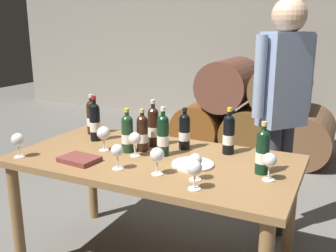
{
  "coord_description": "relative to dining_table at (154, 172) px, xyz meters",
  "views": [
    {
      "loc": [
        1.03,
        -1.95,
        1.53
      ],
      "look_at": [
        0.0,
        0.2,
        0.91
      ],
      "focal_mm": 41.07,
      "sensor_mm": 36.0,
      "label": 1
    }
  ],
  "objects": [
    {
      "name": "wine_bottle_4",
      "position": [
        -0.2,
        0.03,
        0.21
      ],
      "size": [
        0.07,
        0.07,
        0.28
      ],
      "color": "#19381E",
      "rests_on": "dining_table"
    },
    {
      "name": "wine_glass_7",
      "position": [
        -0.09,
        -0.26,
        0.19
      ],
      "size": [
        0.07,
        0.07,
        0.14
      ],
      "color": "white",
      "rests_on": "dining_table"
    },
    {
      "name": "wine_glass_4",
      "position": [
        -0.11,
        -0.03,
        0.2
      ],
      "size": [
        0.08,
        0.08,
        0.15
      ],
      "color": "white",
      "rests_on": "dining_table"
    },
    {
      "name": "tasting_notebook",
      "position": [
        -0.36,
        -0.25,
        0.11
      ],
      "size": [
        0.24,
        0.18,
        0.03
      ],
      "primitive_type": "cube",
      "rotation": [
        0.0,
        0.0,
        -0.1
      ],
      "color": "brown",
      "rests_on": "dining_table"
    },
    {
      "name": "wine_bottle_7",
      "position": [
        -0.66,
        0.27,
        0.22
      ],
      "size": [
        0.07,
        0.07,
        0.29
      ],
      "color": "black",
      "rests_on": "dining_table"
    },
    {
      "name": "sommelier_presenting",
      "position": [
        0.62,
        0.75,
        0.37
      ],
      "size": [
        0.34,
        0.4,
        1.72
      ],
      "color": "#383842",
      "rests_on": "ground_plane"
    },
    {
      "name": "wine_glass_1",
      "position": [
        0.36,
        -0.22,
        0.19
      ],
      "size": [
        0.07,
        0.07,
        0.14
      ],
      "color": "white",
      "rests_on": "dining_table"
    },
    {
      "name": "dining_table",
      "position": [
        0.0,
        0.0,
        0.0
      ],
      "size": [
        1.7,
        0.9,
        0.76
      ],
      "color": "olive",
      "rests_on": "ground_plane"
    },
    {
      "name": "wine_glass_3",
      "position": [
        0.7,
        -0.06,
        0.2
      ],
      "size": [
        0.07,
        0.07,
        0.15
      ],
      "color": "white",
      "rests_on": "dining_table"
    },
    {
      "name": "wine_bottle_1",
      "position": [
        -0.11,
        0.21,
        0.22
      ],
      "size": [
        0.07,
        0.07,
        0.31
      ],
      "color": "black",
      "rests_on": "dining_table"
    },
    {
      "name": "wine_bottle_5",
      "position": [
        0.38,
        0.27,
        0.22
      ],
      "size": [
        0.07,
        0.07,
        0.29
      ],
      "color": "black",
      "rests_on": "dining_table"
    },
    {
      "name": "wine_glass_2",
      "position": [
        -0.35,
        -0.02,
        0.2
      ],
      "size": [
        0.09,
        0.09,
        0.16
      ],
      "color": "white",
      "rests_on": "dining_table"
    },
    {
      "name": "cellar_back_wall",
      "position": [
        0.0,
        4.2,
        0.73
      ],
      "size": [
        10.0,
        0.24,
        2.8
      ],
      "primitive_type": "cube",
      "color": "gray",
      "rests_on": "ground_plane"
    },
    {
      "name": "serving_plate",
      "position": [
        0.26,
        -0.03,
        0.1
      ],
      "size": [
        0.24,
        0.24,
        0.01
      ],
      "primitive_type": "cylinder",
      "color": "white",
      "rests_on": "dining_table"
    },
    {
      "name": "barrel_stack",
      "position": [
        0.0,
        2.6,
        -0.15
      ],
      "size": [
        1.86,
        0.9,
        1.15
      ],
      "color": "brown",
      "rests_on": "ground_plane"
    },
    {
      "name": "wine_glass_0",
      "position": [
        0.4,
        -0.33,
        0.2
      ],
      "size": [
        0.07,
        0.07,
        0.15
      ],
      "color": "white",
      "rests_on": "dining_table"
    },
    {
      "name": "wine_bottle_2",
      "position": [
        0.64,
        0.02,
        0.22
      ],
      "size": [
        0.07,
        0.07,
        0.29
      ],
      "color": "black",
      "rests_on": "dining_table"
    },
    {
      "name": "wine_bottle_0",
      "position": [
        -0.53,
        0.15,
        0.23
      ],
      "size": [
        0.07,
        0.07,
        0.31
      ],
      "color": "black",
      "rests_on": "dining_table"
    },
    {
      "name": "wine_bottle_8",
      "position": [
        0.1,
        0.24,
        0.21
      ],
      "size": [
        0.07,
        0.07,
        0.27
      ],
      "color": "black",
      "rests_on": "dining_table"
    },
    {
      "name": "wine_bottle_6",
      "position": [
        -0.13,
        0.09,
        0.21
      ],
      "size": [
        0.07,
        0.07,
        0.27
      ],
      "color": "black",
      "rests_on": "dining_table"
    },
    {
      "name": "wine_bottle_3",
      "position": [
        0.03,
        0.06,
        0.22
      ],
      "size": [
        0.07,
        0.07,
        0.3
      ],
      "color": "black",
      "rests_on": "dining_table"
    },
    {
      "name": "wine_glass_5",
      "position": [
        -0.74,
        -0.35,
        0.2
      ],
      "size": [
        0.08,
        0.08,
        0.15
      ],
      "color": "white",
      "rests_on": "dining_table"
    },
    {
      "name": "wine_glass_6",
      "position": [
        0.14,
        -0.23,
        0.2
      ],
      "size": [
        0.08,
        0.08,
        0.15
      ],
      "color": "white",
      "rests_on": "dining_table"
    }
  ]
}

